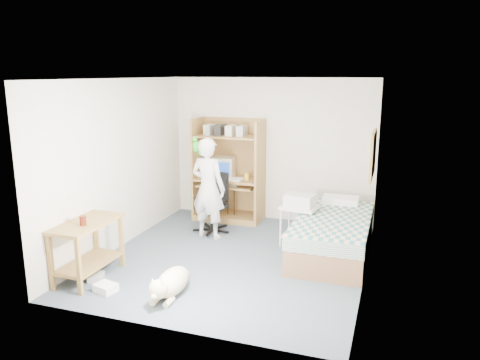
% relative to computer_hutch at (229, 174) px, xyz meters
% --- Properties ---
extents(floor, '(4.00, 4.00, 0.00)m').
position_rel_computer_hutch_xyz_m(floor, '(0.70, -1.74, -0.82)').
color(floor, '#44505D').
rests_on(floor, ground).
extents(wall_back, '(3.60, 0.02, 2.50)m').
position_rel_computer_hutch_xyz_m(wall_back, '(0.70, 0.26, 0.43)').
color(wall_back, beige).
rests_on(wall_back, floor).
extents(wall_right, '(0.02, 4.00, 2.50)m').
position_rel_computer_hutch_xyz_m(wall_right, '(2.50, -1.74, 0.43)').
color(wall_right, beige).
rests_on(wall_right, floor).
extents(wall_left, '(0.02, 4.00, 2.50)m').
position_rel_computer_hutch_xyz_m(wall_left, '(-1.10, -1.74, 0.43)').
color(wall_left, beige).
rests_on(wall_left, floor).
extents(ceiling, '(3.60, 4.00, 0.02)m').
position_rel_computer_hutch_xyz_m(ceiling, '(0.70, -1.74, 1.68)').
color(ceiling, white).
rests_on(ceiling, wall_back).
extents(computer_hutch, '(1.20, 0.63, 1.80)m').
position_rel_computer_hutch_xyz_m(computer_hutch, '(0.00, 0.00, 0.00)').
color(computer_hutch, brown).
rests_on(computer_hutch, floor).
extents(bed, '(1.02, 2.02, 0.66)m').
position_rel_computer_hutch_xyz_m(bed, '(2.00, -1.12, -0.53)').
color(bed, brown).
rests_on(bed, floor).
extents(side_desk, '(0.50, 1.00, 0.75)m').
position_rel_computer_hutch_xyz_m(side_desk, '(-0.85, -2.94, -0.33)').
color(side_desk, olive).
rests_on(side_desk, floor).
extents(corkboard, '(0.04, 0.94, 0.66)m').
position_rel_computer_hutch_xyz_m(corkboard, '(2.47, -0.84, 0.63)').
color(corkboard, brown).
rests_on(corkboard, wall_right).
extents(office_chair, '(0.54, 0.54, 0.97)m').
position_rel_computer_hutch_xyz_m(office_chair, '(-0.02, -0.72, -0.48)').
color(office_chair, black).
rests_on(office_chair, floor).
extents(person, '(0.65, 0.49, 1.61)m').
position_rel_computer_hutch_xyz_m(person, '(0.02, -1.02, -0.02)').
color(person, silver).
rests_on(person, floor).
extents(parrot, '(0.12, 0.21, 0.32)m').
position_rel_computer_hutch_xyz_m(parrot, '(-0.18, -1.01, 0.65)').
color(parrot, '#148D18').
rests_on(parrot, person).
extents(dog, '(0.33, 0.98, 0.37)m').
position_rel_computer_hutch_xyz_m(dog, '(0.36, -3.05, -0.66)').
color(dog, beige).
rests_on(dog, floor).
extents(printer_cart, '(0.58, 0.49, 0.62)m').
position_rel_computer_hutch_xyz_m(printer_cart, '(1.46, -0.94, -0.41)').
color(printer_cart, silver).
rests_on(printer_cart, floor).
extents(printer, '(0.46, 0.38, 0.18)m').
position_rel_computer_hutch_xyz_m(printer, '(1.46, -0.94, -0.11)').
color(printer, '#BBBBB6').
rests_on(printer, printer_cart).
extents(crt_monitor, '(0.42, 0.44, 0.35)m').
position_rel_computer_hutch_xyz_m(crt_monitor, '(-0.11, 0.01, 0.12)').
color(crt_monitor, beige).
rests_on(crt_monitor, computer_hutch).
extents(keyboard, '(0.46, 0.19, 0.03)m').
position_rel_computer_hutch_xyz_m(keyboard, '(-0.02, -0.16, -0.15)').
color(keyboard, beige).
rests_on(keyboard, computer_hutch).
extents(pencil_cup, '(0.08, 0.08, 0.12)m').
position_rel_computer_hutch_xyz_m(pencil_cup, '(0.35, -0.09, -0.00)').
color(pencil_cup, gold).
rests_on(pencil_cup, computer_hutch).
extents(drink_glass, '(0.08, 0.08, 0.12)m').
position_rel_computer_hutch_xyz_m(drink_glass, '(-0.80, -3.06, -0.01)').
color(drink_glass, '#42150A').
rests_on(drink_glass, side_desk).
extents(floor_box_a, '(0.29, 0.25, 0.10)m').
position_rel_computer_hutch_xyz_m(floor_box_a, '(-0.42, -3.22, -0.77)').
color(floor_box_a, white).
rests_on(floor_box_a, floor).
extents(floor_box_b, '(0.25, 0.27, 0.08)m').
position_rel_computer_hutch_xyz_m(floor_box_b, '(-0.73, -2.98, -0.78)').
color(floor_box_b, '#BBBBB5').
rests_on(floor_box_b, floor).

